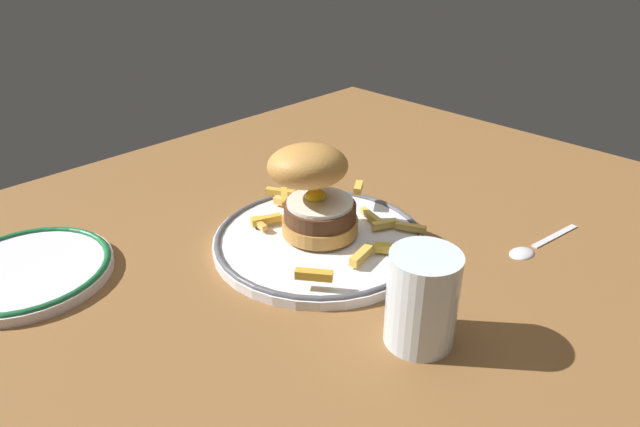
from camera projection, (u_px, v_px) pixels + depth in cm
name	position (u px, v px, depth cm)	size (l,w,h in cm)	color
ground_plane	(340.00, 276.00, 68.58)	(116.22, 100.30, 4.00)	brown
dinner_plate	(320.00, 240.00, 70.68)	(26.73, 26.73, 1.60)	silver
burger	(313.00, 188.00, 68.40)	(14.15, 14.27, 12.25)	#B87E39
fries_pile	(325.00, 222.00, 71.51)	(20.96, 23.60, 2.93)	gold
water_glass	(421.00, 304.00, 53.55)	(6.86, 6.86, 9.82)	silver
side_plate	(28.00, 271.00, 64.63)	(18.83, 18.83, 1.60)	silver
spoon	(530.00, 248.00, 69.99)	(13.41, 3.63, 0.90)	silver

